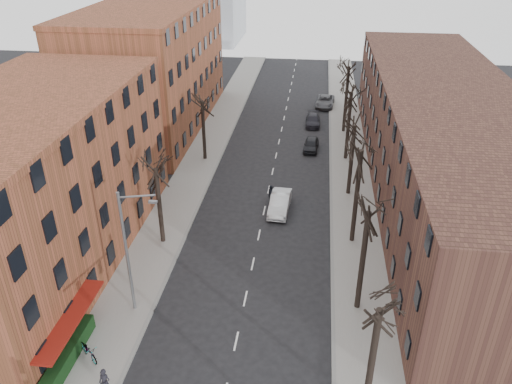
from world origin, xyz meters
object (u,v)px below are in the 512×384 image
(parked_car_mid, at_px, (313,120))
(pedestrian_a, at_px, (105,382))
(parked_car_near, at_px, (311,145))
(silver_sedan, at_px, (280,203))
(bicycle, at_px, (89,351))

(parked_car_mid, distance_m, pedestrian_a, 44.02)
(parked_car_near, height_order, parked_car_mid, parked_car_near)
(silver_sedan, bearing_deg, parked_car_mid, 86.52)
(silver_sedan, distance_m, parked_car_mid, 21.94)
(parked_car_mid, bearing_deg, silver_sedan, -97.20)
(parked_car_near, xyz_separation_m, parked_car_mid, (0.00, 7.94, -0.03))
(parked_car_near, xyz_separation_m, bicycle, (-12.21, -32.51, -0.00))
(silver_sedan, height_order, parked_car_near, silver_sedan)
(parked_car_near, height_order, pedestrian_a, pedestrian_a)
(parked_car_near, relative_size, pedestrian_a, 2.20)
(pedestrian_a, bearing_deg, silver_sedan, 74.15)
(silver_sedan, bearing_deg, pedestrian_a, -107.48)
(bicycle, bearing_deg, silver_sedan, 12.21)
(parked_car_near, height_order, bicycle, parked_car_near)
(pedestrian_a, distance_m, bicycle, 3.13)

